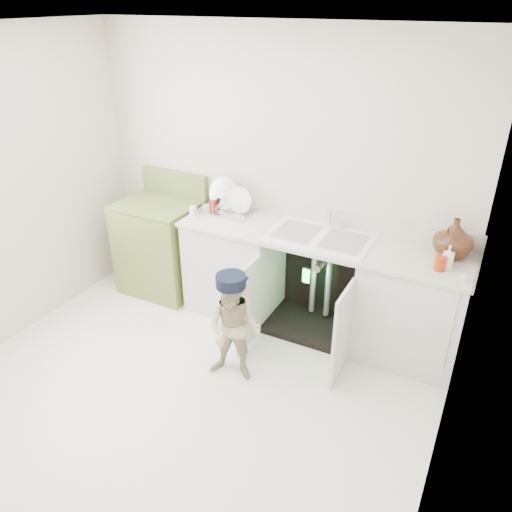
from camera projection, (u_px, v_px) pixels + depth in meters
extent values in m
plane|color=silver|center=(188.00, 391.00, 3.78)|extent=(3.50, 3.50, 0.00)
cube|color=beige|center=(276.00, 176.00, 4.37)|extent=(3.50, 2.50, 0.02)
cube|color=beige|center=(464.00, 314.00, 2.48)|extent=(2.50, 3.00, 0.02)
plane|color=white|center=(158.00, 29.00, 2.61)|extent=(3.50, 3.50, 0.00)
cube|color=silver|center=(236.00, 266.00, 4.62)|extent=(0.80, 0.60, 0.86)
cube|color=silver|center=(411.00, 310.00, 3.97)|extent=(0.80, 0.60, 0.86)
cube|color=black|center=(327.00, 273.00, 4.51)|extent=(0.80, 0.06, 0.86)
cube|color=black|center=(314.00, 324.00, 4.48)|extent=(0.80, 0.60, 0.06)
cylinder|color=gray|center=(313.00, 277.00, 4.39)|extent=(0.05, 0.05, 0.70)
cylinder|color=gray|center=(328.00, 281.00, 4.34)|extent=(0.05, 0.05, 0.70)
cylinder|color=gray|center=(320.00, 265.00, 4.25)|extent=(0.07, 0.18, 0.07)
cube|color=silver|center=(248.00, 306.00, 4.08)|extent=(0.03, 0.40, 0.76)
cube|color=silver|center=(342.00, 333.00, 3.75)|extent=(0.02, 0.40, 0.76)
cube|color=beige|center=(320.00, 239.00, 4.09)|extent=(2.44, 0.64, 0.03)
cube|color=beige|center=(332.00, 216.00, 4.27)|extent=(2.44, 0.02, 0.15)
cube|color=white|center=(320.00, 238.00, 4.08)|extent=(0.85, 0.55, 0.02)
cube|color=gray|center=(297.00, 232.00, 4.16)|extent=(0.34, 0.40, 0.01)
cube|color=gray|center=(344.00, 242.00, 3.99)|extent=(0.34, 0.40, 0.01)
cylinder|color=silver|center=(330.00, 218.00, 4.21)|extent=(0.03, 0.03, 0.17)
cylinder|color=silver|center=(328.00, 212.00, 4.13)|extent=(0.02, 0.14, 0.02)
cylinder|color=silver|center=(342.00, 225.00, 4.19)|extent=(0.04, 0.04, 0.06)
cylinder|color=silver|center=(451.00, 330.00, 3.54)|extent=(0.01, 0.01, 0.70)
cube|color=silver|center=(463.00, 278.00, 3.43)|extent=(0.04, 0.02, 0.06)
cube|color=silver|center=(227.00, 211.00, 4.55)|extent=(0.48, 0.32, 0.02)
cylinder|color=silver|center=(224.00, 200.00, 4.54)|extent=(0.30, 0.11, 0.29)
cylinder|color=white|center=(240.00, 205.00, 4.46)|extent=(0.24, 0.06, 0.23)
cylinder|color=silver|center=(203.00, 202.00, 4.51)|extent=(0.01, 0.01, 0.14)
cylinder|color=silver|center=(212.00, 204.00, 4.47)|extent=(0.01, 0.01, 0.14)
cylinder|color=silver|center=(222.00, 206.00, 4.43)|extent=(0.01, 0.01, 0.14)
cylinder|color=silver|center=(231.00, 208.00, 4.40)|extent=(0.01, 0.01, 0.14)
cylinder|color=silver|center=(241.00, 210.00, 4.36)|extent=(0.01, 0.01, 0.14)
imported|color=#472514|center=(454.00, 238.00, 3.71)|extent=(0.29, 0.29, 0.31)
imported|color=orange|center=(444.00, 243.00, 3.72)|extent=(0.09, 0.09, 0.24)
imported|color=white|center=(448.00, 257.00, 3.59)|extent=(0.08, 0.08, 0.17)
cylinder|color=#A32A0E|center=(440.00, 263.00, 3.57)|extent=(0.08, 0.08, 0.11)
cylinder|color=#AE1E0E|center=(213.00, 206.00, 4.55)|extent=(0.05, 0.05, 0.10)
cylinder|color=#BAAD88|center=(206.00, 209.00, 4.50)|extent=(0.06, 0.06, 0.08)
cylinder|color=black|center=(219.00, 204.00, 4.56)|extent=(0.04, 0.04, 0.12)
cube|color=silver|center=(193.00, 211.00, 4.45)|extent=(0.05, 0.05, 0.09)
cube|color=#5B7533|center=(162.00, 247.00, 4.93)|extent=(0.74, 0.65, 0.89)
cube|color=#5B7533|center=(158.00, 204.00, 4.71)|extent=(0.74, 0.65, 0.02)
cube|color=#5B7533|center=(175.00, 183.00, 4.88)|extent=(0.74, 0.06, 0.23)
cylinder|color=black|center=(132.00, 207.00, 4.67)|extent=(0.16, 0.16, 0.02)
cylinder|color=silver|center=(131.00, 205.00, 4.66)|extent=(0.19, 0.19, 0.01)
cylinder|color=black|center=(153.00, 196.00, 4.92)|extent=(0.16, 0.16, 0.02)
cylinder|color=silver|center=(153.00, 195.00, 4.91)|extent=(0.19, 0.19, 0.01)
cylinder|color=black|center=(163.00, 214.00, 4.52)|extent=(0.16, 0.16, 0.02)
cylinder|color=silver|center=(163.00, 212.00, 4.51)|extent=(0.19, 0.19, 0.01)
cylinder|color=black|center=(184.00, 202.00, 4.77)|extent=(0.16, 0.16, 0.02)
cylinder|color=silver|center=(184.00, 201.00, 4.76)|extent=(0.19, 0.19, 0.01)
imported|color=tan|center=(234.00, 330.00, 3.73)|extent=(0.47, 0.40, 0.88)
cylinder|color=black|center=(233.00, 283.00, 3.54)|extent=(0.25, 0.25, 0.09)
cube|color=black|center=(238.00, 280.00, 3.64)|extent=(0.18, 0.12, 0.01)
cube|color=black|center=(306.00, 276.00, 3.88)|extent=(0.07, 0.01, 0.14)
cube|color=#26F23F|center=(306.00, 276.00, 3.88)|extent=(0.06, 0.00, 0.12)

